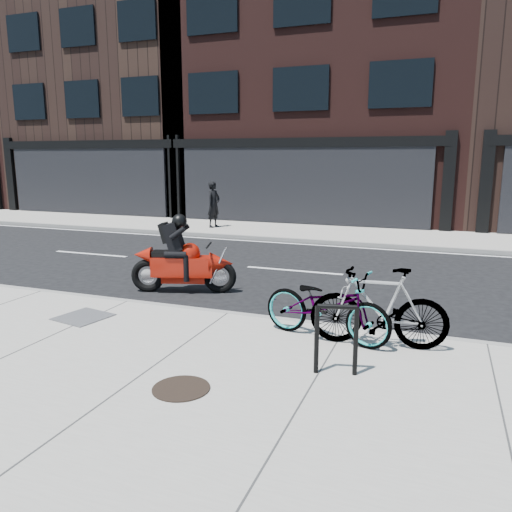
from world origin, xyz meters
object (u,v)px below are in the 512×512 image
at_px(bicycle_front, 326,305).
at_px(pedestrian, 214,204).
at_px(bicycle_rear, 379,307).
at_px(manhole_cover, 181,388).
at_px(utility_grate, 83,317).
at_px(motorcycle, 188,261).
at_px(bike_rack, 336,333).

height_order(bicycle_front, pedestrian, pedestrian).
height_order(bicycle_rear, manhole_cover, bicycle_rear).
distance_m(bicycle_front, manhole_cover, 2.49).
bearing_deg(bicycle_front, utility_grate, 109.02).
bearing_deg(motorcycle, bicycle_rear, -43.97).
distance_m(bicycle_rear, manhole_cover, 2.91).
xyz_separation_m(pedestrian, manhole_cover, (5.32, -12.13, -0.84)).
height_order(bike_rack, pedestrian, pedestrian).
height_order(bike_rack, bicycle_front, bicycle_front).
relative_size(motorcycle, manhole_cover, 3.19).
bearing_deg(utility_grate, motorcycle, 74.95).
height_order(bicycle_front, manhole_cover, bicycle_front).
xyz_separation_m(motorcycle, utility_grate, (-0.65, -2.42, -0.52)).
distance_m(bicycle_front, motorcycle, 3.85).
bearing_deg(utility_grate, bike_rack, -8.98).
bearing_deg(motorcycle, bicycle_front, -48.68).
distance_m(bike_rack, utility_grate, 4.40).
bearing_deg(bicycle_rear, manhole_cover, -47.65).
xyz_separation_m(bike_rack, utility_grate, (-4.32, 0.68, -0.51)).
xyz_separation_m(bicycle_front, manhole_cover, (-1.18, -2.14, -0.50)).
relative_size(bicycle_rear, manhole_cover, 2.84).
bearing_deg(bike_rack, motorcycle, 139.83).
height_order(bicycle_rear, pedestrian, pedestrian).
bearing_deg(manhole_cover, pedestrian, 113.68).
height_order(motorcycle, manhole_cover, motorcycle).
relative_size(motorcycle, utility_grate, 2.80).
distance_m(bicycle_front, pedestrian, 11.93).
xyz_separation_m(bicycle_front, pedestrian, (-6.50, 10.00, 0.34)).
xyz_separation_m(motorcycle, pedestrian, (-3.20, 8.01, 0.32)).
relative_size(pedestrian, manhole_cover, 2.58).
height_order(bike_rack, utility_grate, bike_rack).
distance_m(pedestrian, utility_grate, 10.77).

